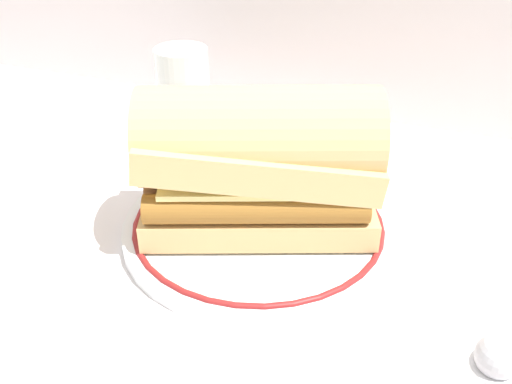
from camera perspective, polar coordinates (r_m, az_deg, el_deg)
name	(u,v)px	position (r m, az deg, el deg)	size (l,w,h in m)	color
ground_plane	(248,248)	(0.53, -0.77, -5.62)	(1.50, 1.50, 0.00)	silver
plate	(256,225)	(0.55, 0.00, -3.30)	(0.26, 0.26, 0.01)	white
sausage_sandwich	(256,160)	(0.51, 0.00, 3.25)	(0.23, 0.17, 0.13)	tan
drinking_glass	(184,100)	(0.71, -7.20, 9.06)	(0.06, 0.06, 0.11)	silver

